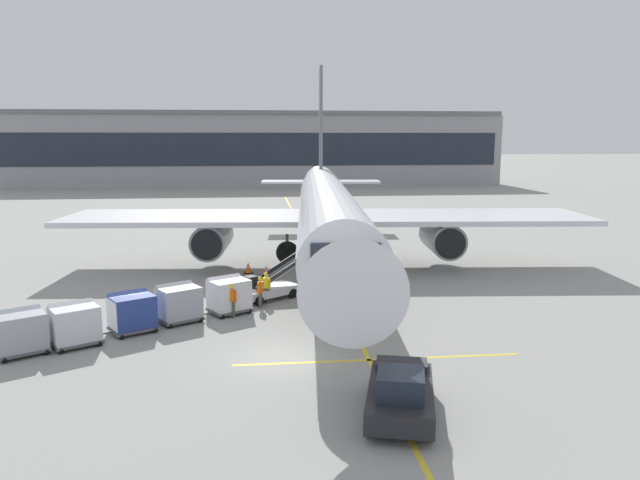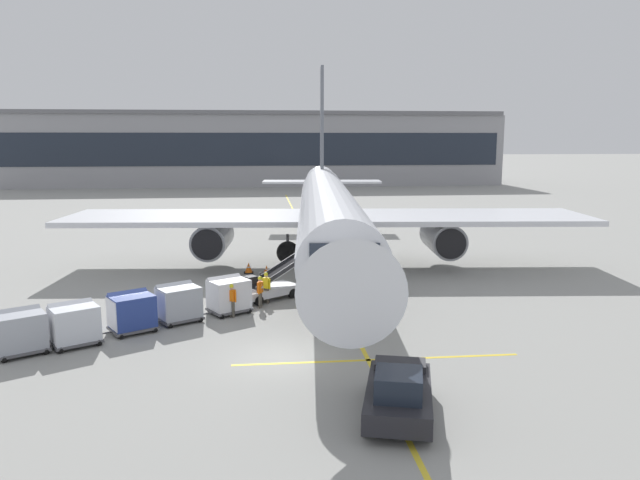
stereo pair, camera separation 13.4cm
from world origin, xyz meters
The scene contains 18 objects.
ground_plane centered at (0.00, 0.00, 0.00)m, with size 600.00×600.00×0.00m, color gray.
parked_airplane centered at (4.09, 17.48, 4.00)m, with size 36.90×46.84×15.88m.
belt_loader centered at (-0.11, 9.32, 0.83)m, with size 5.12×4.16×2.77m.
baggage_cart_lead centered at (-2.41, 6.67, 1.00)m, with size 2.75×2.40×1.91m.
baggage_cart_second centered at (-4.81, 5.40, 1.00)m, with size 2.75×2.40×1.91m.
baggage_cart_third centered at (-6.81, 4.02, 1.00)m, with size 2.75×2.40×1.91m.
baggage_cart_fourth centered at (-8.94, 2.40, 1.00)m, with size 2.75×2.40×1.91m.
baggage_cart_fifth centered at (-10.90, 1.54, 1.00)m, with size 2.75×2.40×1.91m.
pushback_tug centered at (3.68, -5.83, 0.83)m, with size 3.16×4.79×1.83m.
ground_crew_by_loader centered at (-1.98, 7.04, 1.00)m, with size 0.43×0.46×1.74m.
ground_crew_by_carts centered at (-0.42, 8.33, 1.00)m, with size 0.47×0.42×1.74m.
ground_crew_marshaller centered at (-0.76, 7.44, 1.00)m, with size 0.34×0.55×1.74m.
ground_crew_wingwalker centered at (-2.22, 5.88, 1.00)m, with size 0.49×0.41×1.74m.
safety_cone_engine_keepout centered at (-0.31, 15.49, 0.29)m, with size 0.52×0.52×0.60m.
safety_cone_wingtip centered at (-1.51, 15.94, 0.35)m, with size 0.64×0.64×0.72m.
apron_guidance_line_lead_in centered at (3.63, 16.64, 0.00)m, with size 0.20×110.00×0.01m.
apron_guidance_line_stop_bar centered at (4.02, -0.74, 0.00)m, with size 12.00×0.20×0.01m.
terminal_building centered at (-0.95, 95.28, 6.95)m, with size 94.09×17.25×14.00m.
Camera 1 is at (-0.91, -23.70, 9.05)m, focal length 33.35 mm.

